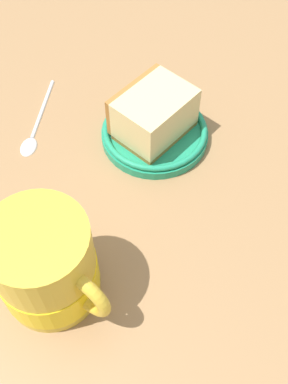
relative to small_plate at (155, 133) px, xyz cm
name	(u,v)px	position (x,y,z in cm)	size (l,w,h in cm)	color
ground_plane	(150,215)	(8.68, 5.39, -2.61)	(112.15, 112.15, 3.38)	#936D47
small_plate	(155,133)	(0.00, 0.00, 0.00)	(13.02, 13.02, 1.87)	#1E8C66
cake_slice	(153,114)	(-0.03, -0.27, 3.08)	(9.49, 7.83, 5.65)	#9E662D
tea_mug	(47,267)	(22.07, 3.10, 3.88)	(9.49, 12.33, 10.56)	gold
teaspoon	(33,131)	(8.11, -12.68, -0.57)	(12.30, 7.11, 0.80)	silver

